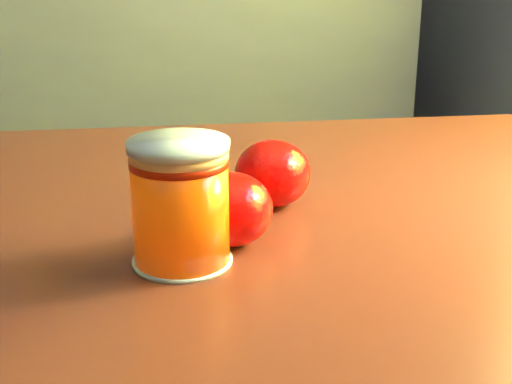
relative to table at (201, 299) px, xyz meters
name	(u,v)px	position (x,y,z in m)	size (l,w,h in m)	color
table	(201,299)	(0.00, 0.00, 0.00)	(1.08, 0.83, 0.74)	maroon
juice_glass	(180,204)	(-0.04, -0.11, 0.14)	(0.08, 0.08, 0.10)	#FF4905
orange_front	(272,173)	(0.07, 0.00, 0.13)	(0.07, 0.07, 0.07)	#F60E04
orange_back	(231,209)	(0.01, -0.08, 0.13)	(0.07, 0.07, 0.06)	#F60E04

